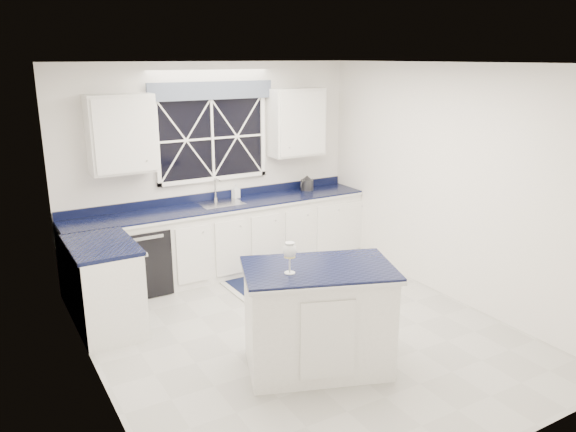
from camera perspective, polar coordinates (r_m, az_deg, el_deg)
ground at (r=5.93m, az=1.46°, el=-11.79°), size 4.50×4.50×0.00m
back_wall at (r=7.40m, az=-7.72°, el=4.79°), size 4.00×0.10×2.70m
base_cabinets at (r=7.09m, az=-8.45°, el=-3.26°), size 3.99×1.60×0.90m
countertop at (r=7.22m, az=-6.67°, el=1.06°), size 3.98×0.64×0.04m
dishwasher at (r=7.03m, az=-14.77°, el=-4.16°), size 0.60×0.58×0.82m
window at (r=7.28m, az=-7.71°, el=8.44°), size 1.65×0.09×1.26m
upper_cabinets at (r=7.16m, az=-7.35°, el=8.90°), size 3.10×0.34×0.90m
faucet at (r=7.35m, az=-7.33°, el=2.74°), size 0.05×0.20×0.30m
island at (r=5.13m, az=3.06°, el=-10.29°), size 1.51×1.21×0.98m
rug at (r=7.17m, az=-1.05°, el=-6.62°), size 1.32×0.82×0.02m
kettle at (r=7.91m, az=1.93°, el=3.33°), size 0.28×0.24×0.21m
wine_glass at (r=4.73m, az=0.18°, el=-3.69°), size 0.12×0.12×0.28m
soap_bottle at (r=7.50m, az=-5.32°, el=2.56°), size 0.10×0.10×0.19m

